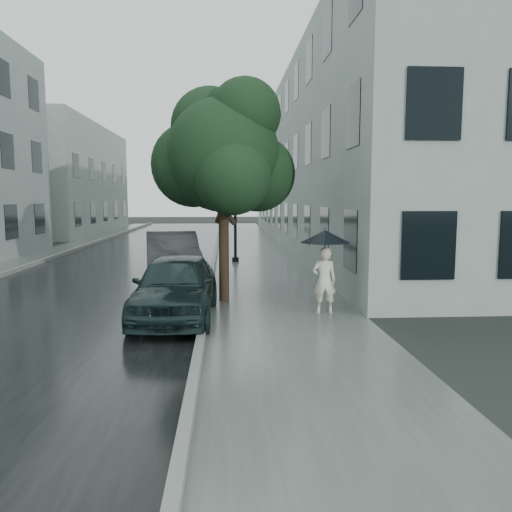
{
  "coord_description": "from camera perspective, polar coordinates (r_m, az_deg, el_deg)",
  "views": [
    {
      "loc": [
        -1.11,
        -9.06,
        2.64
      ],
      "look_at": [
        -0.41,
        2.31,
        1.3
      ],
      "focal_mm": 35.0,
      "sensor_mm": 36.0,
      "label": 1
    }
  ],
  "objects": [
    {
      "name": "ground",
      "position": [
        9.5,
        3.37,
        -9.43
      ],
      "size": [
        120.0,
        120.0,
        0.0
      ],
      "primitive_type": "plane",
      "color": "black",
      "rests_on": "ground"
    },
    {
      "name": "sidewalk",
      "position": [
        21.26,
        0.16,
        -0.42
      ],
      "size": [
        3.5,
        60.0,
        0.01
      ],
      "primitive_type": "cube",
      "color": "slate",
      "rests_on": "ground"
    },
    {
      "name": "kerb_near",
      "position": [
        21.22,
        -4.77,
        -0.26
      ],
      "size": [
        0.15,
        60.0,
        0.15
      ],
      "primitive_type": "cube",
      "color": "slate",
      "rests_on": "ground"
    },
    {
      "name": "asphalt_road",
      "position": [
        21.59,
        -14.09,
        -0.52
      ],
      "size": [
        6.85,
        60.0,
        0.0
      ],
      "primitive_type": "cube",
      "color": "black",
      "rests_on": "ground"
    },
    {
      "name": "kerb_far",
      "position": [
        22.49,
        -22.9,
        -0.38
      ],
      "size": [
        0.15,
        60.0,
        0.15
      ],
      "primitive_type": "cube",
      "color": "slate",
      "rests_on": "ground"
    },
    {
      "name": "sidewalk_far",
      "position": [
        22.82,
        -25.08,
        -0.56
      ],
      "size": [
        1.7,
        60.0,
        0.01
      ],
      "primitive_type": "cube",
      "color": "#4C5451",
      "rests_on": "ground"
    },
    {
      "name": "building_near",
      "position": [
        29.36,
        9.58,
        10.24
      ],
      "size": [
        7.02,
        36.0,
        9.0
      ],
      "color": "#909E98",
      "rests_on": "ground"
    },
    {
      "name": "building_far_b",
      "position": [
        41.08,
        -21.72,
        8.13
      ],
      "size": [
        7.02,
        18.0,
        8.0
      ],
      "color": "#909E98",
      "rests_on": "ground"
    },
    {
      "name": "pedestrian",
      "position": [
        11.43,
        7.79,
        -2.78
      ],
      "size": [
        0.55,
        0.36,
        1.52
      ],
      "primitive_type": "imported",
      "rotation": [
        0.0,
        0.0,
        3.14
      ],
      "color": "silver",
      "rests_on": "sidewalk"
    },
    {
      "name": "umbrella",
      "position": [
        11.27,
        7.89,
        2.23
      ],
      "size": [
        1.52,
        1.52,
        1.02
      ],
      "rotation": [
        0.0,
        0.0,
        0.41
      ],
      "color": "black",
      "rests_on": "ground"
    },
    {
      "name": "street_tree",
      "position": [
        12.79,
        -3.77,
        11.58
      ],
      "size": [
        3.71,
        3.37,
        5.54
      ],
      "color": "#332619",
      "rests_on": "ground"
    },
    {
      "name": "lamp_post",
      "position": [
        20.37,
        -2.84,
        7.46
      ],
      "size": [
        0.85,
        0.32,
        5.08
      ],
      "rotation": [
        0.0,
        0.0,
        0.02
      ],
      "color": "black",
      "rests_on": "ground"
    },
    {
      "name": "car_near",
      "position": [
        11.06,
        -9.14,
        -3.4
      ],
      "size": [
        1.81,
        4.2,
        1.41
      ],
      "primitive_type": "imported",
      "rotation": [
        0.0,
        0.0,
        -0.03
      ],
      "color": "black",
      "rests_on": "ground"
    },
    {
      "name": "car_far",
      "position": [
        16.54,
        -9.59,
        0.11
      ],
      "size": [
        2.34,
        4.82,
        1.52
      ],
      "primitive_type": "imported",
      "rotation": [
        0.0,
        0.0,
        0.16
      ],
      "color": "#272A2D",
      "rests_on": "ground"
    }
  ]
}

